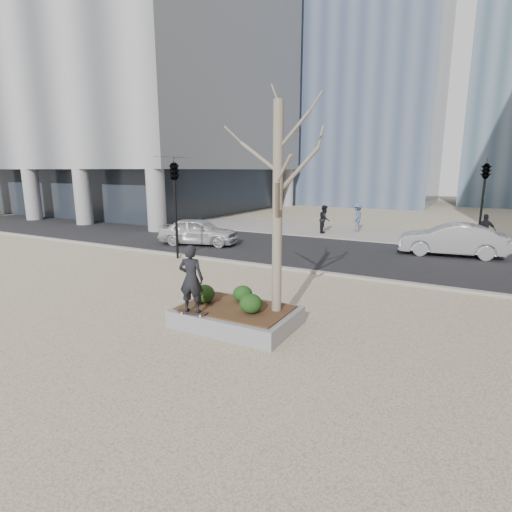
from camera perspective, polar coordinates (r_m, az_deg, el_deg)
The scene contains 19 objects.
ground at distance 11.01m, azimuth -7.34°, elevation -8.82°, with size 120.00×120.00×0.00m, color #BFAD8D.
street at distance 19.68m, azimuth 9.84°, elevation 0.51°, with size 60.00×8.00×0.02m, color black.
far_sidewalk at distance 26.32m, azimuth 14.75°, elevation 3.21°, with size 60.00×6.00×0.02m, color gray.
planter at distance 10.41m, azimuth -2.84°, elevation -8.67°, with size 3.00×2.00×0.45m, color gray.
planter_mulch at distance 10.33m, azimuth -2.86°, elevation -7.40°, with size 2.70×1.70×0.04m, color #382314.
sycamore_tree at distance 9.52m, azimuth 3.14°, elevation 11.33°, with size 2.80×2.80×6.60m, color gray, non-canonical shape.
shrub_left at distance 10.68m, azimuth -7.43°, elevation -5.36°, with size 0.57×0.57×0.48m, color black.
shrub_middle at distance 10.64m, azimuth -1.91°, elevation -5.42°, with size 0.52×0.52×0.44m, color #193711.
shrub_right at distance 9.82m, azimuth -0.74°, elevation -6.82°, with size 0.57×0.57×0.48m, color #143410.
skateboard at distance 10.03m, azimuth -9.07°, elevation -8.04°, with size 0.78×0.20×0.07m, color black, non-canonical shape.
skateboarder at distance 9.77m, azimuth -9.25°, elevation -3.23°, with size 0.61×0.40×1.67m, color black.
police_car at distance 21.51m, azimuth -8.23°, elevation 3.51°, with size 1.69×4.19×1.43m, color silver.
car_silver at distance 20.63m, azimuth 26.10°, elevation 2.12°, with size 1.59×4.56×1.50m, color #989BA0.
pedestrian_a at distance 25.60m, azimuth 9.77°, elevation 5.21°, with size 0.85×0.67×1.76m, color black.
pedestrian_b at distance 26.75m, azimuth 14.25°, elevation 5.39°, with size 1.19×0.68×1.84m, color #44577B.
pedestrian_c at distance 23.92m, azimuth 29.89°, elevation 3.20°, with size 0.99×0.41×1.69m, color black.
traffic_light_near at distance 18.17m, azimuth -11.40°, elevation 6.64°, with size 0.60×2.48×4.50m, color black, non-canonical shape.
traffic_light_far at distance 22.97m, azimuth 29.58°, elevation 6.41°, with size 0.60×2.48×4.50m, color black, non-canonical shape.
building_glass_a at distance 54.97m, azimuth 16.48°, elevation 31.47°, with size 16.00×16.00×45.00m, color slate.
Camera 1 is at (6.07, -8.31, 3.93)m, focal length 28.00 mm.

